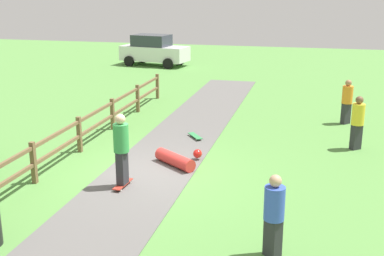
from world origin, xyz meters
The scene contains 10 objects.
ground_plane centered at (0.00, 0.00, 0.00)m, with size 60.00×60.00×0.00m, color #568E42.
asphalt_path centered at (0.00, 0.00, 0.01)m, with size 2.40×28.00×0.02m, color #605E5B.
wooden_fence centered at (-2.60, 0.00, 0.67)m, with size 0.12×18.12×1.10m.
skater_riding centered at (-0.31, -1.02, 1.07)m, with size 0.41×0.81×1.88m.
skater_fallen centered at (0.59, 0.80, 0.20)m, with size 1.35×1.36×0.36m.
skateboard_loose centered at (0.48, 3.46, 0.09)m, with size 0.63×0.76×0.08m.
bystander_orange centered at (5.38, 6.60, 0.89)m, with size 0.54×0.54×1.63m.
bystander_yellow centered at (5.54, 3.58, 0.92)m, with size 0.54×0.54×1.67m.
bystander_blue centered at (3.63, -3.46, 0.89)m, with size 0.54×0.54×1.63m.
parked_car_white centered at (-5.76, 18.15, 0.96)m, with size 4.41×2.50×1.92m.
Camera 1 is at (4.18, -11.89, 4.88)m, focal length 46.71 mm.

